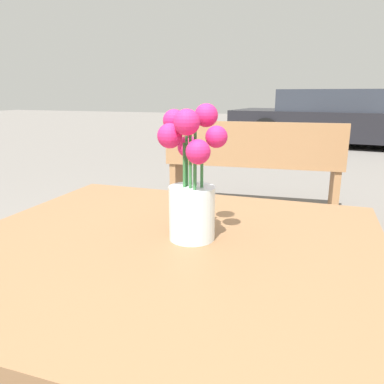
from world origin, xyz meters
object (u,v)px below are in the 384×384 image
object	(u,v)px
bench_near	(252,162)
flower_vase	(191,189)
parked_car	(341,119)
table_front	(167,279)

from	to	relation	value
bench_near	flower_vase	bearing A→B (deg)	-82.43
parked_car	bench_near	bearing A→B (deg)	-99.67
table_front	flower_vase	world-z (taller)	flower_vase
table_front	parked_car	distance (m)	8.10
flower_vase	parked_car	world-z (taller)	parked_car
bench_near	parked_car	world-z (taller)	parked_car
flower_vase	parked_car	size ratio (longest dim) A/B	0.07
table_front	bench_near	size ratio (longest dim) A/B	0.60
parked_car	table_front	bearing A→B (deg)	-94.24
table_front	bench_near	xyz separation A→B (m)	(-0.31, 2.75, -0.20)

